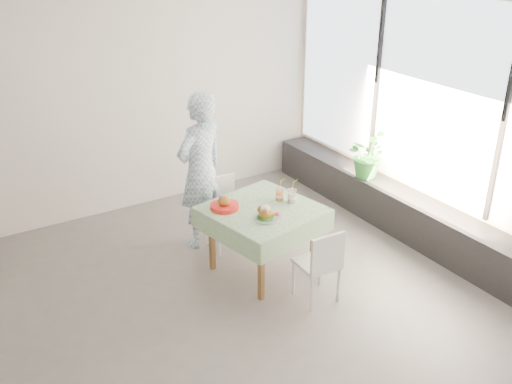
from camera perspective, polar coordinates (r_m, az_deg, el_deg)
floor at (r=5.69m, az=-5.72°, el=-11.46°), size 6.00×6.00×0.00m
ceiling at (r=4.62m, az=-7.25°, el=17.76°), size 6.00×6.00×0.00m
wall_back at (r=7.21m, az=-15.21°, el=8.25°), size 6.00×0.02×2.80m
wall_front at (r=3.21m, az=14.10°, el=-13.58°), size 6.00×0.02×2.80m
wall_right at (r=6.74m, az=17.34°, el=6.85°), size 0.02×5.00×2.80m
window_pane at (r=6.65m, az=17.44°, el=8.86°), size 0.01×4.80×2.18m
window_ledge at (r=7.02m, az=15.07°, el=-2.31°), size 0.40×4.80×0.50m
cafe_table at (r=5.99m, az=0.66°, el=-4.05°), size 1.22×1.22×0.74m
chair_far at (r=6.53m, az=-3.05°, el=-3.52°), size 0.41×0.41×0.83m
chair_near at (r=5.69m, az=6.10°, el=-8.48°), size 0.39×0.39×0.78m
diner at (r=6.38m, az=-5.53°, el=2.09°), size 0.76×0.61×1.80m
main_dish at (r=5.63m, az=1.08°, el=-2.25°), size 0.30×0.30×0.15m
juice_cup_orange at (r=6.01m, az=2.37°, el=-0.28°), size 0.10×0.10×0.27m
juice_cup_lemonade at (r=5.98m, az=3.61°, el=-0.44°), size 0.10×0.10×0.28m
second_dish at (r=5.84m, az=-3.18°, el=-1.30°), size 0.30×0.30×0.14m
potted_plant at (r=7.26m, az=10.98°, el=3.69°), size 0.69×0.69×0.58m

